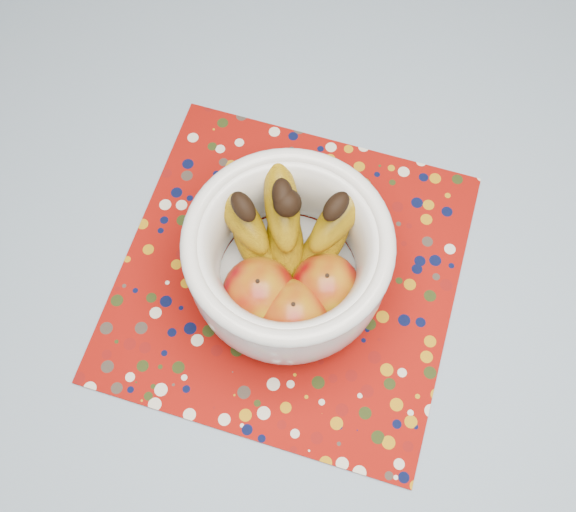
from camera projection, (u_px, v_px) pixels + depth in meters
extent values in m
plane|color=#2D2826|center=(330.00, 414.00, 1.58)|extent=(4.00, 4.00, 0.00)
cube|color=brown|center=(361.00, 326.00, 0.90)|extent=(1.20, 1.20, 0.04)
cylinder|color=brown|center=(81.00, 143.00, 1.44)|extent=(0.06, 0.06, 0.71)
cylinder|color=brown|center=(573.00, 133.00, 1.45)|extent=(0.06, 0.06, 0.71)
cube|color=#6689AA|center=(363.00, 320.00, 0.88)|extent=(1.32, 1.32, 0.01)
cube|color=maroon|center=(289.00, 275.00, 0.89)|extent=(0.55, 0.55, 0.00)
cylinder|color=white|center=(288.00, 283.00, 0.88)|extent=(0.12, 0.12, 0.01)
cylinder|color=white|center=(288.00, 279.00, 0.87)|extent=(0.18, 0.18, 0.01)
torus|color=white|center=(288.00, 243.00, 0.76)|extent=(0.24, 0.24, 0.02)
ellipsoid|color=#6F0407|center=(259.00, 293.00, 0.81)|extent=(0.09, 0.09, 0.08)
ellipsoid|color=#6F0407|center=(326.00, 287.00, 0.82)|extent=(0.08, 0.08, 0.08)
ellipsoid|color=#6F0407|center=(293.00, 315.00, 0.80)|extent=(0.09, 0.09, 0.08)
sphere|color=black|center=(287.00, 203.00, 0.76)|extent=(0.03, 0.03, 0.03)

